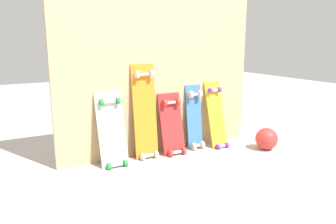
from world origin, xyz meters
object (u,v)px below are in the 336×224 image
object	(u,v)px
skateboard_red	(172,127)
rubber_ball	(266,139)
skateboard_orange	(145,115)
skateboard_blue	(195,120)
skateboard_white	(112,133)
skateboard_yellow	(217,118)

from	to	relation	value
skateboard_red	rubber_ball	size ratio (longest dim) A/B	2.93
skateboard_orange	skateboard_blue	bearing A→B (deg)	0.19
skateboard_red	skateboard_blue	bearing A→B (deg)	6.38
skateboard_white	rubber_ball	xyz separation A→B (m)	(1.44, -0.35, -0.17)
skateboard_yellow	rubber_ball	size ratio (longest dim) A/B	3.33
skateboard_white	rubber_ball	distance (m)	1.50
skateboard_red	skateboard_blue	size ratio (longest dim) A/B	0.92
skateboard_orange	skateboard_red	distance (m)	0.30
skateboard_white	skateboard_blue	distance (m)	0.86
skateboard_white	rubber_ball	size ratio (longest dim) A/B	3.24
skateboard_red	rubber_ball	world-z (taller)	skateboard_red
skateboard_orange	skateboard_red	xyz separation A→B (m)	(0.27, -0.03, -0.14)
skateboard_orange	rubber_ball	bearing A→B (deg)	-19.14
skateboard_red	skateboard_yellow	xyz separation A→B (m)	(0.50, -0.02, 0.03)
skateboard_orange	rubber_ball	xyz separation A→B (m)	(1.12, -0.39, -0.28)
skateboard_blue	skateboard_yellow	world-z (taller)	skateboard_yellow
skateboard_red	skateboard_white	bearing A→B (deg)	-179.32
skateboard_red	rubber_ball	xyz separation A→B (m)	(0.85, -0.36, -0.14)
skateboard_blue	rubber_ball	xyz separation A→B (m)	(0.58, -0.39, -0.17)
skateboard_blue	skateboard_orange	bearing A→B (deg)	-179.81
skateboard_orange	skateboard_red	size ratio (longest dim) A/B	1.44
rubber_ball	skateboard_blue	bearing A→B (deg)	146.16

